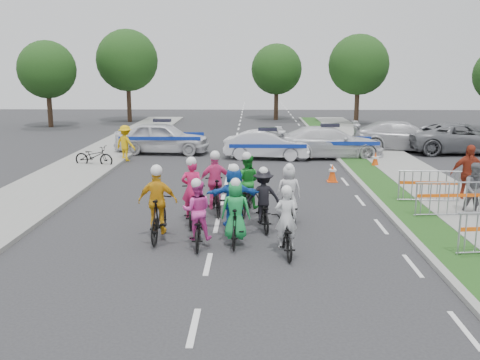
{
  "coord_description": "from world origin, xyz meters",
  "views": [
    {
      "loc": [
        0.98,
        -11.4,
        4.37
      ],
      "look_at": [
        0.63,
        4.03,
        1.1
      ],
      "focal_mm": 40.0,
      "sensor_mm": 36.0,
      "label": 1
    }
  ],
  "objects_px": {
    "rider_2": "(197,220)",
    "civilian_sedan": "(403,136)",
    "barrier_2": "(429,188)",
    "tree_0": "(47,70)",
    "rider_5": "(234,203)",
    "rider_1": "(236,219)",
    "spectator_2": "(468,174)",
    "rider_3": "(158,211)",
    "police_car_1": "(267,145)",
    "civilian_suv": "(462,138)",
    "police_car_2": "(329,142)",
    "rider_0": "(286,231)",
    "rider_7": "(289,198)",
    "cone_0": "(332,173)",
    "marshal_hiviz": "(126,143)",
    "tree_1": "(359,65)",
    "rider_6": "(192,202)",
    "rider_9": "(216,190)",
    "tree_3": "(127,60)",
    "parked_bike": "(94,156)",
    "spectator_1": "(476,190)",
    "rider_8": "(247,190)",
    "cone_1": "(375,160)",
    "rider_4": "(263,205)",
    "barrier_1": "(448,201)",
    "tree_4": "(277,69)"
  },
  "relations": [
    {
      "from": "rider_2",
      "to": "civilian_sedan",
      "type": "relative_size",
      "value": 0.33
    },
    {
      "from": "barrier_2",
      "to": "tree_0",
      "type": "distance_m",
      "value": 30.76
    },
    {
      "from": "rider_5",
      "to": "barrier_2",
      "type": "bearing_deg",
      "value": -159.84
    },
    {
      "from": "rider_1",
      "to": "spectator_2",
      "type": "bearing_deg",
      "value": -146.36
    },
    {
      "from": "tree_0",
      "to": "rider_3",
      "type": "bearing_deg",
      "value": -64.38
    },
    {
      "from": "rider_1",
      "to": "police_car_1",
      "type": "relative_size",
      "value": 0.42
    },
    {
      "from": "civilian_suv",
      "to": "spectator_2",
      "type": "xyz_separation_m",
      "value": [
        -3.8,
        -10.39,
        0.18
      ]
    },
    {
      "from": "police_car_2",
      "to": "rider_2",
      "type": "bearing_deg",
      "value": 156.17
    },
    {
      "from": "rider_3",
      "to": "police_car_2",
      "type": "height_order",
      "value": "rider_3"
    },
    {
      "from": "rider_0",
      "to": "police_car_2",
      "type": "distance_m",
      "value": 14.27
    },
    {
      "from": "rider_7",
      "to": "civilian_sedan",
      "type": "relative_size",
      "value": 0.32
    },
    {
      "from": "spectator_2",
      "to": "tree_0",
      "type": "bearing_deg",
      "value": 137.56
    },
    {
      "from": "barrier_2",
      "to": "cone_0",
      "type": "height_order",
      "value": "barrier_2"
    },
    {
      "from": "rider_2",
      "to": "marshal_hiviz",
      "type": "bearing_deg",
      "value": -72.96
    },
    {
      "from": "police_car_2",
      "to": "tree_1",
      "type": "relative_size",
      "value": 0.77
    },
    {
      "from": "marshal_hiviz",
      "to": "rider_3",
      "type": "bearing_deg",
      "value": 137.19
    },
    {
      "from": "rider_6",
      "to": "rider_7",
      "type": "height_order",
      "value": "rider_6"
    },
    {
      "from": "police_car_1",
      "to": "civilian_suv",
      "type": "xyz_separation_m",
      "value": [
        10.1,
        1.9,
        0.1
      ]
    },
    {
      "from": "marshal_hiviz",
      "to": "rider_5",
      "type": "bearing_deg",
      "value": 146.8
    },
    {
      "from": "spectator_2",
      "to": "rider_9",
      "type": "bearing_deg",
      "value": -166.27
    },
    {
      "from": "rider_6",
      "to": "tree_3",
      "type": "distance_m",
      "value": 30.25
    },
    {
      "from": "cone_0",
      "to": "police_car_1",
      "type": "bearing_deg",
      "value": 114.17
    },
    {
      "from": "rider_6",
      "to": "civilian_suv",
      "type": "distance_m",
      "value": 18.04
    },
    {
      "from": "civilian_sedan",
      "to": "parked_bike",
      "type": "relative_size",
      "value": 2.97
    },
    {
      "from": "rider_3",
      "to": "spectator_1",
      "type": "height_order",
      "value": "rider_3"
    },
    {
      "from": "rider_5",
      "to": "cone_0",
      "type": "xyz_separation_m",
      "value": [
        3.6,
        6.49,
        -0.45
      ]
    },
    {
      "from": "rider_8",
      "to": "cone_1",
      "type": "bearing_deg",
      "value": -117.87
    },
    {
      "from": "rider_1",
      "to": "parked_bike",
      "type": "height_order",
      "value": "rider_1"
    },
    {
      "from": "rider_8",
      "to": "civilian_sedan",
      "type": "bearing_deg",
      "value": -114.45
    },
    {
      "from": "rider_7",
      "to": "civilian_suv",
      "type": "distance_m",
      "value": 16.02
    },
    {
      "from": "rider_4",
      "to": "civilian_suv",
      "type": "distance_m",
      "value": 17.07
    },
    {
      "from": "spectator_2",
      "to": "tree_0",
      "type": "height_order",
      "value": "tree_0"
    },
    {
      "from": "civilian_sedan",
      "to": "barrier_1",
      "type": "relative_size",
      "value": 2.67
    },
    {
      "from": "rider_5",
      "to": "civilian_sedan",
      "type": "height_order",
      "value": "rider_5"
    },
    {
      "from": "rider_0",
      "to": "cone_1",
      "type": "height_order",
      "value": "rider_0"
    },
    {
      "from": "rider_5",
      "to": "police_car_1",
      "type": "height_order",
      "value": "rider_5"
    },
    {
      "from": "rider_3",
      "to": "rider_0",
      "type": "bearing_deg",
      "value": 163.55
    },
    {
      "from": "tree_3",
      "to": "tree_4",
      "type": "distance_m",
      "value": 12.19
    },
    {
      "from": "rider_4",
      "to": "rider_9",
      "type": "bearing_deg",
      "value": -53.65
    },
    {
      "from": "civilian_suv",
      "to": "spectator_1",
      "type": "bearing_deg",
      "value": 159.71
    },
    {
      "from": "rider_2",
      "to": "rider_7",
      "type": "distance_m",
      "value": 3.28
    },
    {
      "from": "marshal_hiviz",
      "to": "cone_0",
      "type": "distance_m",
      "value": 10.19
    },
    {
      "from": "rider_7",
      "to": "tree_4",
      "type": "xyz_separation_m",
      "value": [
        0.96,
        30.48,
        3.51
      ]
    },
    {
      "from": "rider_6",
      "to": "rider_4",
      "type": "bearing_deg",
      "value": 165.51
    },
    {
      "from": "rider_3",
      "to": "parked_bike",
      "type": "xyz_separation_m",
      "value": [
        -4.68,
        10.26,
        -0.29
      ]
    },
    {
      "from": "rider_4",
      "to": "tree_4",
      "type": "relative_size",
      "value": 0.28
    },
    {
      "from": "rider_8",
      "to": "spectator_1",
      "type": "relative_size",
      "value": 1.2
    },
    {
      "from": "rider_3",
      "to": "rider_7",
      "type": "xyz_separation_m",
      "value": [
        3.44,
        1.79,
        -0.09
      ]
    },
    {
      "from": "police_car_1",
      "to": "tree_3",
      "type": "height_order",
      "value": "tree_3"
    },
    {
      "from": "spectator_1",
      "to": "tree_0",
      "type": "relative_size",
      "value": 0.26
    }
  ]
}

